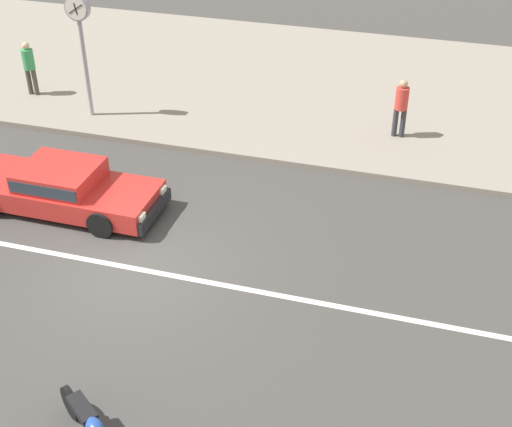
# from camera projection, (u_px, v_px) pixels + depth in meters

# --- Properties ---
(ground_plane) EXTENTS (160.00, 160.00, 0.00)m
(ground_plane) POSITION_uv_depth(u_px,v_px,m) (135.00, 269.00, 14.43)
(ground_plane) COLOR #423F3D
(lane_centre_stripe) EXTENTS (50.40, 0.14, 0.01)m
(lane_centre_stripe) POSITION_uv_depth(u_px,v_px,m) (135.00, 269.00, 14.42)
(lane_centre_stripe) COLOR silver
(lane_centre_stripe) RESTS_ON ground
(kerb_strip) EXTENTS (68.00, 10.00, 0.15)m
(kerb_strip) POSITION_uv_depth(u_px,v_px,m) (266.00, 80.00, 22.32)
(kerb_strip) COLOR gray
(kerb_strip) RESTS_ON ground
(sedan_red_2) EXTENTS (4.63, 1.80, 1.06)m
(sedan_red_2) POSITION_uv_depth(u_px,v_px,m) (61.00, 187.00, 16.05)
(sedan_red_2) COLOR red
(sedan_red_2) RESTS_ON ground
(motorcycle_1) EXTENTS (1.60, 1.25, 0.80)m
(motorcycle_1) POSITION_uv_depth(u_px,v_px,m) (89.00, 425.00, 10.58)
(motorcycle_1) COLOR black
(motorcycle_1) RESTS_ON ground
(street_clock) EXTENTS (0.67, 0.22, 3.37)m
(street_clock) POSITION_uv_depth(u_px,v_px,m) (80.00, 27.00, 18.68)
(street_clock) COLOR #9E9EA3
(street_clock) RESTS_ON kerb_strip
(pedestrian_near_clock) EXTENTS (0.34, 0.34, 1.60)m
(pedestrian_near_clock) POSITION_uv_depth(u_px,v_px,m) (29.00, 64.00, 20.74)
(pedestrian_near_clock) COLOR #4C4238
(pedestrian_near_clock) RESTS_ON kerb_strip
(pedestrian_mid_kerb) EXTENTS (0.34, 0.34, 1.59)m
(pedestrian_mid_kerb) POSITION_uv_depth(u_px,v_px,m) (401.00, 104.00, 18.47)
(pedestrian_mid_kerb) COLOR #333338
(pedestrian_mid_kerb) RESTS_ON kerb_strip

